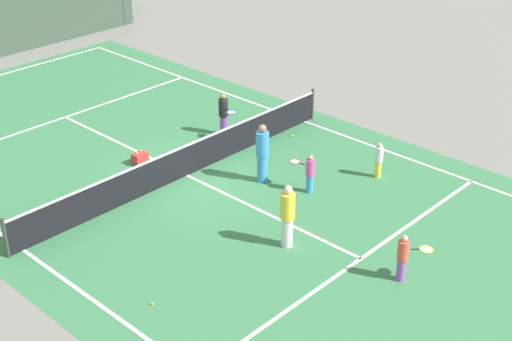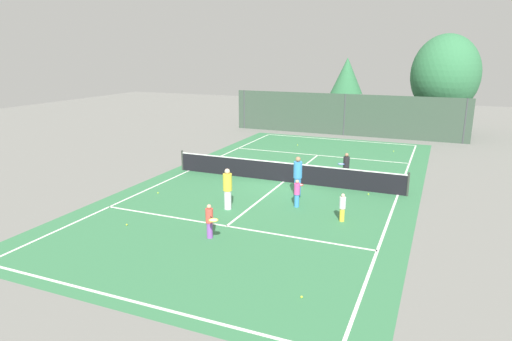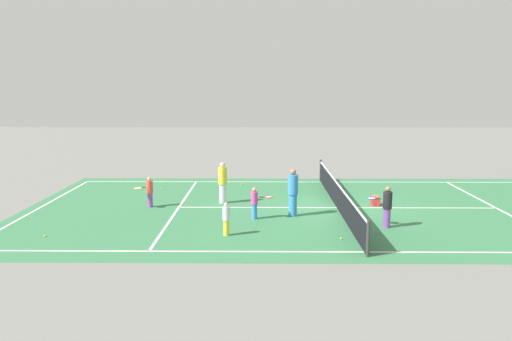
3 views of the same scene
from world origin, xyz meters
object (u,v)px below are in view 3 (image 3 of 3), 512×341
at_px(tennis_ball_3, 161,189).
at_px(tennis_ball_4, 341,239).
at_px(player_0, 387,206).
at_px(tennis_ball_1, 45,236).
at_px(player_4, 223,182).
at_px(ball_crate, 375,201).
at_px(player_5, 293,192).
at_px(player_3, 255,203).
at_px(player_1, 226,219).
at_px(player_2, 149,192).
at_px(tennis_ball_2, 241,184).

bearing_deg(tennis_ball_3, tennis_ball_4, 43.28).
relative_size(player_0, tennis_ball_1, 21.99).
bearing_deg(player_0, tennis_ball_4, -51.04).
relative_size(player_4, ball_crate, 3.83).
height_order(player_4, player_5, player_5).
bearing_deg(player_5, player_3, -72.98).
xyz_separation_m(player_0, tennis_ball_4, (1.44, -1.77, -0.72)).
xyz_separation_m(player_3, tennis_ball_4, (2.52, 2.79, -0.59)).
xyz_separation_m(ball_crate, tennis_ball_4, (4.72, -2.13, -0.15)).
relative_size(player_1, player_5, 0.62).
bearing_deg(player_1, player_0, 100.53).
bearing_deg(ball_crate, player_2, -87.47).
height_order(player_0, player_5, player_5).
height_order(player_1, player_4, player_4).
bearing_deg(player_1, tennis_ball_4, 83.62).
bearing_deg(tennis_ball_3, player_1, 26.06).
distance_m(player_5, ball_crate, 4.00).
height_order(player_0, tennis_ball_3, player_0).
bearing_deg(tennis_ball_3, player_2, 3.26).
relative_size(player_3, player_4, 0.68).
bearing_deg(player_2, player_4, 104.49).
bearing_deg(player_4, player_0, 58.65).
distance_m(player_1, tennis_ball_1, 5.94).
distance_m(player_1, tennis_ball_2, 8.56).
bearing_deg(player_4, player_1, 5.76).
distance_m(player_2, tennis_ball_1, 4.87).
bearing_deg(ball_crate, player_5, -63.32).
distance_m(player_0, player_4, 6.98).
bearing_deg(player_3, ball_crate, 114.04).
distance_m(player_0, player_2, 9.33).
distance_m(player_1, player_5, 3.47).
distance_m(player_2, player_4, 3.03).
distance_m(player_3, player_5, 1.51).
height_order(player_3, tennis_ball_4, player_3).
bearing_deg(tennis_ball_4, player_1, -96.38).
height_order(player_5, tennis_ball_4, player_5).
relative_size(player_4, tennis_ball_1, 26.17).
distance_m(player_0, player_5, 3.50).
bearing_deg(player_3, player_0, 76.60).
bearing_deg(player_0, tennis_ball_2, -144.58).
relative_size(player_5, ball_crate, 4.02).
bearing_deg(player_1, player_3, 156.37).
bearing_deg(ball_crate, tennis_ball_3, -107.82).
distance_m(player_1, player_2, 5.16).
distance_m(player_4, tennis_ball_3, 4.20).
xyz_separation_m(player_5, tennis_ball_2, (-6.00, -2.20, -0.89)).
bearing_deg(player_4, tennis_ball_3, -130.74).
bearing_deg(player_1, player_2, -138.96).
xyz_separation_m(player_1, player_4, (-4.65, -0.47, 0.31)).
bearing_deg(player_4, player_2, -75.51).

